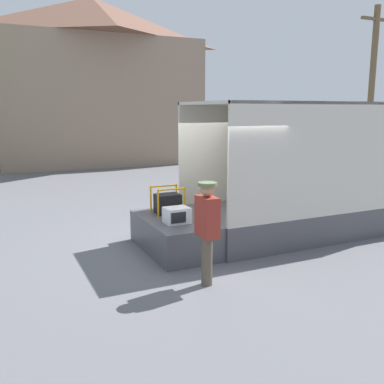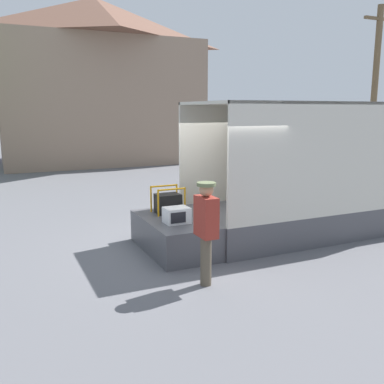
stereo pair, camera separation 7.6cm
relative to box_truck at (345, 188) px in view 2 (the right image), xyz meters
The scene contains 8 objects.
ground_plane 3.97m from the box_truck, behind, with size 160.00×160.00×0.00m, color slate.
box_truck is the anchor object (origin of this frame).
tailgate_deck 4.49m from the box_truck, behind, with size 1.17×2.15×0.65m, color #4C4C51.
microwave 4.54m from the box_truck, behind, with size 0.47×0.39×0.30m.
portable_generator 4.39m from the box_truck, behind, with size 0.62×0.48×0.56m.
worker_person 5.00m from the box_truck, 158.40° to the right, with size 0.30×0.44×1.68m.
house_backdrop 16.48m from the box_truck, 98.39° to the left, with size 10.49×6.83×8.54m.
utility_pole 11.37m from the box_truck, 40.34° to the left, with size 1.80×0.28×7.36m.
Camera 2 is at (-3.69, -7.67, 2.78)m, focal length 40.00 mm.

